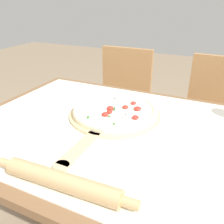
% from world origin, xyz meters
% --- Properties ---
extents(dining_table, '(1.23, 0.89, 0.77)m').
position_xyz_m(dining_table, '(0.00, 0.00, 0.65)').
color(dining_table, brown).
rests_on(dining_table, ground_plane).
extents(towel_cloth, '(1.15, 0.81, 0.00)m').
position_xyz_m(towel_cloth, '(0.00, 0.00, 0.77)').
color(towel_cloth, white).
rests_on(towel_cloth, dining_table).
extents(pizza_peel, '(0.39, 0.60, 0.01)m').
position_xyz_m(pizza_peel, '(-0.05, 0.07, 0.78)').
color(pizza_peel, '#D6B784').
rests_on(pizza_peel, towel_cloth).
extents(pizza, '(0.36, 0.36, 0.03)m').
position_xyz_m(pizza, '(-0.05, 0.10, 0.80)').
color(pizza, beige).
rests_on(pizza, pizza_peel).
extents(rolling_pin, '(0.42, 0.06, 0.05)m').
position_xyz_m(rolling_pin, '(-0.00, -0.36, 0.80)').
color(rolling_pin, tan).
rests_on(rolling_pin, towel_cloth).
extents(chair_left, '(0.40, 0.40, 0.91)m').
position_xyz_m(chair_left, '(-0.30, 0.77, 0.53)').
color(chair_left, '#A37547').
rests_on(chair_left, ground_plane).
extents(chair_right, '(0.42, 0.42, 0.91)m').
position_xyz_m(chair_right, '(0.34, 0.77, 0.53)').
color(chair_right, '#A37547').
rests_on(chair_right, ground_plane).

